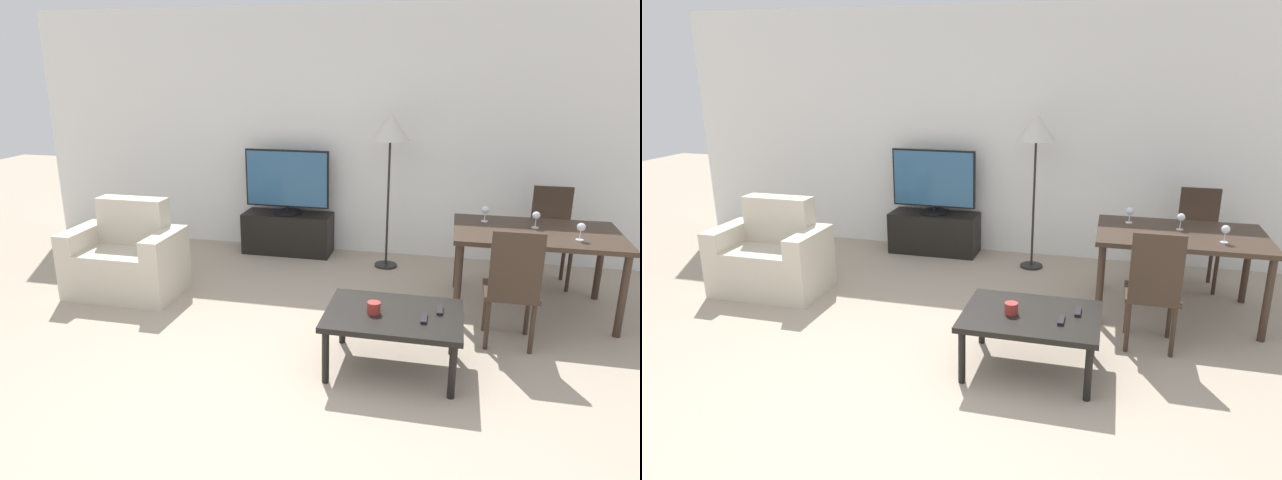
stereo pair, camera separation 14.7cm
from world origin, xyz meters
TOP-DOWN VIEW (x-y plane):
  - ground_plane at (0.00, 0.00)m, footprint 18.00×18.00m
  - wall_back at (0.00, 3.51)m, footprint 7.58×0.06m
  - armchair at (-1.80, 1.72)m, footprint 1.03×0.63m
  - tv_stand at (-0.66, 3.24)m, footprint 1.01×0.39m
  - tv at (-0.66, 3.24)m, footprint 0.96×0.32m
  - coffee_table at (0.80, 0.88)m, footprint 0.95×0.71m
  - dining_table at (1.87, 2.17)m, footprint 1.38×0.91m
  - dining_chair_near at (1.63, 1.40)m, footprint 0.40×0.40m
  - dining_chair_far at (2.11, 2.94)m, footprint 0.40×0.40m
  - floor_lamp at (0.50, 3.02)m, footprint 0.40×0.40m
  - remote_primary at (1.01, 0.81)m, footprint 0.04×0.15m
  - remote_secondary at (1.11, 0.98)m, footprint 0.04×0.15m
  - cup_white_near at (0.66, 0.84)m, footprint 0.09×0.09m
  - wine_glass_left at (1.86, 2.27)m, footprint 0.07×0.07m
  - wine_glass_center at (2.17, 1.96)m, footprint 0.07×0.07m
  - wine_glass_right at (1.44, 2.38)m, footprint 0.07×0.07m

SIDE VIEW (x-z plane):
  - ground_plane at x=0.00m, z-range 0.00..0.00m
  - tv_stand at x=-0.66m, z-range 0.00..0.46m
  - armchair at x=-1.80m, z-range -0.12..0.76m
  - coffee_table at x=0.80m, z-range 0.17..0.60m
  - remote_primary at x=1.01m, z-range 0.43..0.45m
  - remote_secondary at x=1.11m, z-range 0.43..0.45m
  - cup_white_near at x=0.66m, z-range 0.43..0.51m
  - dining_chair_near at x=1.63m, z-range 0.04..0.99m
  - dining_chair_far at x=2.11m, z-range 0.04..0.99m
  - dining_table at x=1.87m, z-range 0.28..1.01m
  - tv at x=-0.66m, z-range 0.46..1.19m
  - wine_glass_left at x=1.86m, z-range 0.76..0.90m
  - wine_glass_center at x=2.17m, z-range 0.76..0.90m
  - wine_glass_right at x=1.44m, z-range 0.76..0.90m
  - wall_back at x=0.00m, z-range 0.00..2.70m
  - floor_lamp at x=0.50m, z-range 0.62..2.25m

